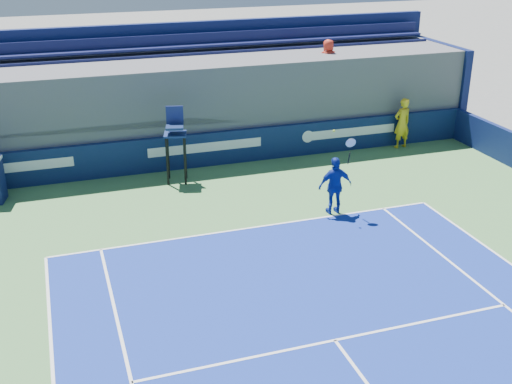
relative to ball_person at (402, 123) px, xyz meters
name	(u,v)px	position (x,y,z in m)	size (l,w,h in m)	color
ball_person	(402,123)	(0.00, 0.00, 0.00)	(0.69, 0.45, 1.90)	yellow
back_hoarding	(205,150)	(-7.46, 0.38, -0.36)	(20.40, 0.21, 1.20)	#0C1A44
umpire_chair	(175,137)	(-8.69, -0.72, 0.57)	(0.85, 0.85, 2.48)	black
tennis_player	(335,185)	(-4.87, -4.63, -0.09)	(1.02, 0.47, 2.57)	#122998
stadium_seating	(190,101)	(-7.46, 2.44, 0.87)	(21.00, 4.05, 4.40)	#4F4F54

